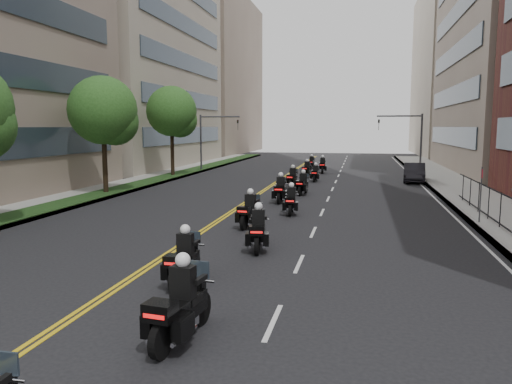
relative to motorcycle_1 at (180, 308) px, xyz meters
The scene contains 22 objects.
sidewalk_right 23.86m from the motorcycle_1, 63.90° to the left, with size 4.00×90.00×0.15m, color gray.
sidewalk_left 25.33m from the motorcycle_1, 122.23° to the left, with size 4.00×90.00×0.15m, color gray.
grass_strip 24.91m from the motorcycle_1, 120.67° to the left, with size 2.00×90.00×0.04m, color black.
building_right_far 78.03m from the motorcycle_1, 74.96° to the left, with size 15.00×28.00×26.00m, color #A59685.
building_left_mid 52.81m from the motorcycle_1, 117.86° to the left, with size 16.11×28.00×34.00m.
building_left_far 79.00m from the motorcycle_1, 107.53° to the left, with size 16.00×28.00×26.00m, color gray.
street_trees 20.07m from the motorcycle_1, 129.87° to the left, with size 4.40×38.40×7.98m.
traffic_signal_right 39.36m from the motorcycle_1, 78.19° to the left, with size 4.09×0.20×5.60m.
traffic_signal_left 40.09m from the motorcycle_1, 106.04° to the left, with size 4.09×0.20×5.60m.
motorcycle_1 is the anchor object (origin of this frame).
motorcycle_2 3.86m from the motorcycle_1, 108.73° to the left, with size 0.53×2.29×1.70m.
motorcycle_3 7.92m from the motorcycle_1, 89.79° to the left, with size 0.71×2.33×1.73m.
motorcycle_4 11.98m from the motorcycle_1, 95.66° to the left, with size 0.67×2.33×1.72m.
motorcycle_5 15.56m from the motorcycle_1, 89.33° to the left, with size 0.56×2.20×1.62m.
motorcycle_6 19.42m from the motorcycle_1, 92.86° to the left, with size 0.56×2.41×1.78m.
motorcycle_7 23.00m from the motorcycle_1, 90.16° to the left, with size 0.67×2.23×1.65m.
motorcycle_8 26.86m from the motorcycle_1, 92.66° to the left, with size 0.60×2.26×1.67m.
motorcycle_9 31.18m from the motorcycle_1, 89.90° to the left, with size 0.49×2.08×1.54m.
motorcycle_10 35.06m from the motorcycle_1, 91.73° to the left, with size 0.63×2.13×1.58m.
motorcycle_11 38.69m from the motorcycle_1, 89.89° to the left, with size 0.55×2.34×1.73m.
motorcycle_12 43.09m from the motorcycle_1, 91.86° to the left, with size 0.54×2.11×1.56m.
parked_sedan 33.40m from the motorcycle_1, 76.33° to the left, with size 1.61×4.63×1.53m, color black.
Camera 1 is at (5.03, -5.73, 4.42)m, focal length 35.00 mm.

